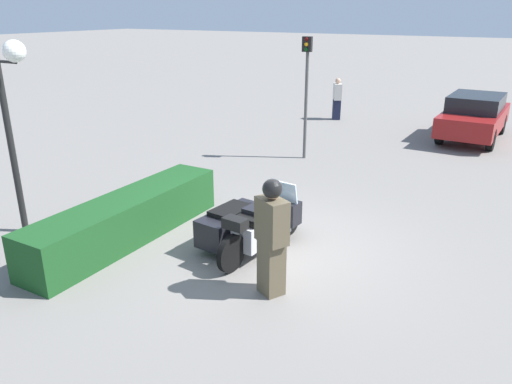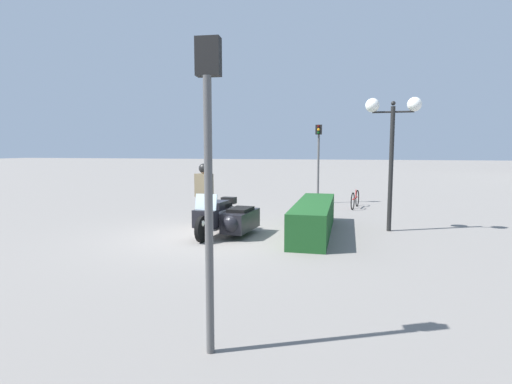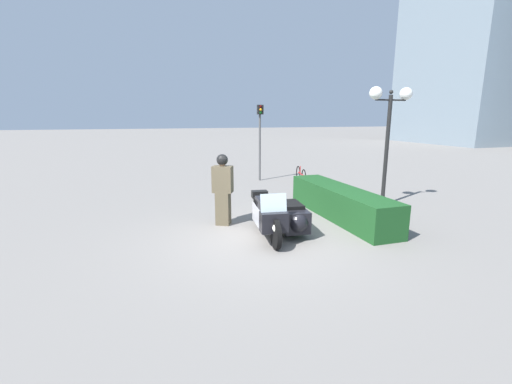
# 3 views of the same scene
# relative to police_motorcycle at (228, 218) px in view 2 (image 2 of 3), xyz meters

# --- Properties ---
(ground_plane) EXTENTS (160.00, 160.00, 0.00)m
(ground_plane) POSITION_rel_police_motorcycle_xyz_m (0.20, -0.47, -0.47)
(ground_plane) COLOR slate
(police_motorcycle) EXTENTS (2.42, 1.38, 1.16)m
(police_motorcycle) POSITION_rel_police_motorcycle_xyz_m (0.00, 0.00, 0.00)
(police_motorcycle) COLOR black
(police_motorcycle) RESTS_ON ground
(officer_rider) EXTENTS (0.50, 0.59, 1.84)m
(officer_rider) POSITION_rel_police_motorcycle_xyz_m (-1.21, -1.11, 0.51)
(officer_rider) COLOR brown
(officer_rider) RESTS_ON ground
(hedge_bush_curbside) EXTENTS (4.39, 0.91, 0.84)m
(hedge_bush_curbside) POSITION_rel_police_motorcycle_xyz_m (-0.88, 2.15, -0.05)
(hedge_bush_curbside) COLOR #19471E
(hedge_bush_curbside) RESTS_ON ground
(twin_lamp_post) EXTENTS (0.38, 1.46, 3.64)m
(twin_lamp_post) POSITION_rel_police_motorcycle_xyz_m (-1.63, 4.16, 2.45)
(twin_lamp_post) COLOR black
(twin_lamp_post) RESTS_ON ground
(traffic_light_near) EXTENTS (0.23, 0.27, 3.42)m
(traffic_light_near) POSITION_rel_police_motorcycle_xyz_m (5.77, 1.57, 1.78)
(traffic_light_near) COLOR #4C4C4C
(traffic_light_near) RESTS_ON ground
(traffic_light_far) EXTENTS (0.23, 0.27, 3.26)m
(traffic_light_far) POSITION_rel_police_motorcycle_xyz_m (-6.97, 1.79, 1.69)
(traffic_light_far) COLOR #4C4C4C
(traffic_light_far) RESTS_ON ground
(bicycle_parked) EXTENTS (1.63, 0.35, 0.71)m
(bicycle_parked) POSITION_rel_police_motorcycle_xyz_m (-5.94, 3.30, -0.15)
(bicycle_parked) COLOR black
(bicycle_parked) RESTS_ON ground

